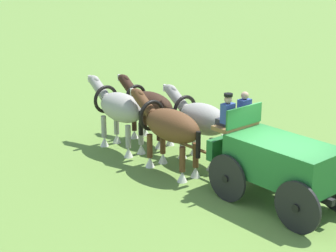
{
  "coord_description": "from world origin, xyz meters",
  "views": [
    {
      "loc": [
        -3.6,
        12.84,
        6.4
      ],
      "look_at": [
        4.17,
        -1.41,
        1.2
      ],
      "focal_mm": 57.38,
      "sensor_mm": 36.0,
      "label": 1
    }
  ],
  "objects": [
    {
      "name": "ground_plane",
      "position": [
        0.0,
        0.0,
        0.0
      ],
      "size": [
        220.0,
        220.0,
        0.0
      ],
      "primitive_type": "plane",
      "color": "olive"
    },
    {
      "name": "show_wagon",
      "position": [
        0.15,
        -0.06,
        1.25
      ],
      "size": [
        5.81,
        2.98,
        2.82
      ],
      "color": "#236B2D",
      "rests_on": "ground"
    },
    {
      "name": "draft_horse_rear_near",
      "position": [
        3.76,
        -0.73,
        1.44
      ],
      "size": [
        3.12,
        1.68,
        2.32
      ],
      "color": "brown",
      "rests_on": "ground"
    },
    {
      "name": "draft_horse_rear_off",
      "position": [
        3.3,
        -1.95,
        1.39
      ],
      "size": [
        2.9,
        1.6,
        2.27
      ],
      "color": "#9E998E",
      "rests_on": "ground"
    },
    {
      "name": "draft_horse_lead_near",
      "position": [
        6.19,
        -1.66,
        1.45
      ],
      "size": [
        2.98,
        1.62,
        2.33
      ],
      "color": "#9E998E",
      "rests_on": "ground"
    },
    {
      "name": "draft_horse_lead_off",
      "position": [
        5.74,
        -2.88,
        1.31
      ],
      "size": [
        2.97,
        1.59,
        2.18
      ],
      "color": "#331E14",
      "rests_on": "ground"
    }
  ]
}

